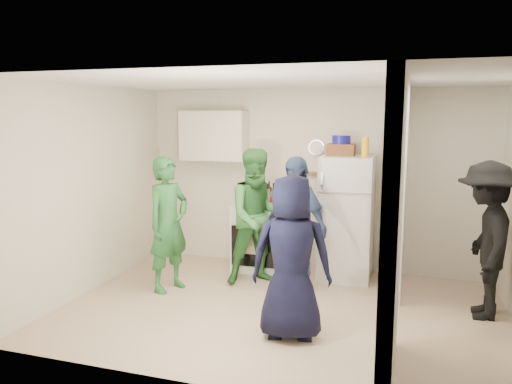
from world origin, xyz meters
TOP-DOWN VIEW (x-y plane):
  - floor at (0.00, 0.00)m, footprint 4.80×4.80m
  - wall_back at (0.00, 1.70)m, footprint 4.80×0.00m
  - wall_front at (0.00, -1.70)m, footprint 4.80×0.00m
  - wall_left at (-2.40, 0.00)m, footprint 0.00×3.40m
  - ceiling at (0.00, 0.00)m, footprint 4.80×4.80m
  - partition_pier_back at (1.20, 1.10)m, footprint 0.12×1.20m
  - partition_pier_front at (1.20, -1.10)m, footprint 0.12×1.20m
  - partition_header at (1.20, 0.00)m, footprint 0.12×1.00m
  - stove at (-0.63, 1.37)m, footprint 0.78×0.65m
  - upper_cabinet at (-1.40, 1.52)m, footprint 0.95×0.34m
  - fridge at (0.53, 1.34)m, footprint 0.67×0.65m
  - wicker_basket at (0.43, 1.39)m, footprint 0.35×0.25m
  - blue_bowl at (0.43, 1.39)m, footprint 0.24×0.24m
  - yellow_cup_stack_top at (0.75, 1.24)m, footprint 0.09×0.09m
  - wall_clock at (0.05, 1.68)m, footprint 0.22×0.02m
  - spice_shelf at (0.00, 1.65)m, footprint 0.35×0.08m
  - yellow_cup_stack_stove at (-0.75, 1.15)m, footprint 0.09×0.09m
  - red_cup at (-0.41, 1.17)m, footprint 0.09×0.09m
  - person_green_left at (-1.48, 0.23)m, footprint 0.58×0.70m
  - person_green_center at (-0.51, 0.81)m, footprint 1.06×1.01m
  - person_denim at (0.02, 0.61)m, footprint 1.04×0.89m
  - person_navy at (0.26, -0.61)m, footprint 0.86×0.63m
  - person_nook at (2.10, 0.51)m, footprint 0.63×1.09m
  - bottle_a at (-0.90, 1.50)m, footprint 0.08×0.08m
  - bottle_b at (-0.81, 1.27)m, footprint 0.06×0.06m
  - bottle_c at (-0.72, 1.52)m, footprint 0.08×0.08m
  - bottle_d at (-0.62, 1.33)m, footprint 0.07×0.07m
  - bottle_e at (-0.52, 1.54)m, footprint 0.06×0.06m
  - bottle_f at (-0.45, 1.39)m, footprint 0.07×0.07m
  - bottle_g at (-0.38, 1.50)m, footprint 0.08×0.08m
  - bottle_h at (-0.94, 1.26)m, footprint 0.06×0.06m
  - bottle_i at (-0.56, 1.47)m, footprint 0.07×0.07m
  - bottle_j at (-0.32, 1.29)m, footprint 0.08×0.08m
  - bottle_k at (-0.87, 1.41)m, footprint 0.06×0.06m
  - bottle_l at (-0.51, 1.21)m, footprint 0.06×0.06m

SIDE VIEW (x-z plane):
  - floor at x=0.00m, z-range 0.00..0.00m
  - stove at x=-0.63m, z-range 0.00..0.93m
  - person_navy at x=0.26m, z-range 0.00..1.61m
  - fridge at x=0.53m, z-range 0.00..1.62m
  - person_green_left at x=-1.48m, z-range 0.00..1.65m
  - person_denim at x=0.02m, z-range 0.00..1.67m
  - person_nook at x=2.10m, z-range 0.00..1.68m
  - person_green_center at x=-0.51m, z-range 0.00..1.73m
  - red_cup at x=-0.41m, z-range 0.93..1.05m
  - yellow_cup_stack_stove at x=-0.75m, z-range 0.93..1.18m
  - bottle_a at x=-0.90m, z-range 0.93..1.18m
  - bottle_k at x=-0.87m, z-range 0.93..1.18m
  - bottle_e at x=-0.52m, z-range 0.93..1.20m
  - bottle_c at x=-0.72m, z-range 0.93..1.20m
  - bottle_g at x=-0.38m, z-range 0.93..1.21m
  - bottle_b at x=-0.81m, z-range 0.93..1.22m
  - bottle_j at x=-0.32m, z-range 0.93..1.23m
  - bottle_h at x=-0.94m, z-range 0.93..1.23m
  - bottle_d at x=-0.62m, z-range 0.93..1.23m
  - bottle_f at x=-0.45m, z-range 0.93..1.24m
  - bottle_i at x=-0.56m, z-range 0.93..1.24m
  - bottle_l at x=-0.51m, z-range 0.93..1.24m
  - wall_back at x=0.00m, z-range -1.15..3.65m
  - wall_front at x=0.00m, z-range -1.15..3.65m
  - wall_left at x=-2.40m, z-range -0.45..2.95m
  - partition_pier_back at x=1.20m, z-range 0.00..2.50m
  - partition_pier_front at x=1.20m, z-range 0.00..2.50m
  - spice_shelf at x=0.00m, z-range 1.34..1.36m
  - wicker_basket at x=0.43m, z-range 1.62..1.77m
  - wall_clock at x=0.05m, z-range 1.59..1.81m
  - yellow_cup_stack_top at x=0.75m, z-range 1.62..1.87m
  - blue_bowl at x=0.43m, z-range 1.77..1.88m
  - upper_cabinet at x=-1.40m, z-range 1.50..2.20m
  - partition_header at x=1.20m, z-range 2.10..2.50m
  - ceiling at x=0.00m, z-range 2.50..2.50m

